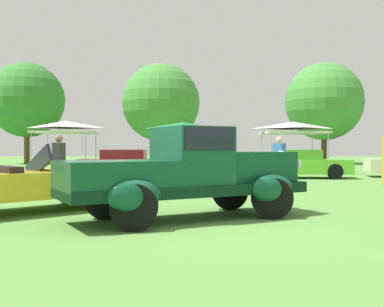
% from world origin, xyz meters
% --- Properties ---
extents(ground_plane, '(120.00, 120.00, 0.00)m').
position_xyz_m(ground_plane, '(0.00, 0.00, 0.00)').
color(ground_plane, '#568C3D').
extents(feature_pickup_truck, '(4.73, 3.39, 1.70)m').
position_xyz_m(feature_pickup_truck, '(-0.27, 0.39, 0.87)').
color(feature_pickup_truck, black).
rests_on(feature_pickup_truck, ground_plane).
extents(neighbor_convertible, '(4.44, 4.15, 1.40)m').
position_xyz_m(neighbor_convertible, '(-3.49, 1.51, 0.58)').
color(neighbor_convertible, yellow).
rests_on(neighbor_convertible, ground_plane).
extents(show_car_burgundy, '(4.31, 1.79, 1.22)m').
position_xyz_m(show_car_burgundy, '(-2.83, 12.44, 0.60)').
color(show_car_burgundy, maroon).
rests_on(show_car_burgundy, ground_plane).
extents(show_car_lime, '(4.03, 1.99, 1.22)m').
position_xyz_m(show_car_lime, '(4.76, 11.75, 0.60)').
color(show_car_lime, '#60C62D').
rests_on(show_car_lime, ground_plane).
extents(spectator_near_truck, '(0.44, 0.46, 1.69)m').
position_xyz_m(spectator_near_truck, '(2.95, 7.78, 0.91)').
color(spectator_near_truck, '#9E998E').
rests_on(spectator_near_truck, ground_plane).
extents(spectator_between_cars, '(0.30, 0.43, 1.69)m').
position_xyz_m(spectator_between_cars, '(-3.90, 5.17, 0.91)').
color(spectator_between_cars, '#283351').
rests_on(spectator_between_cars, ground_plane).
extents(canopy_tent_left_field, '(2.98, 2.98, 2.71)m').
position_xyz_m(canopy_tent_left_field, '(-6.52, 16.38, 2.42)').
color(canopy_tent_left_field, '#B7B7BC').
rests_on(canopy_tent_left_field, ground_plane).
extents(canopy_tent_center_field, '(3.25, 3.25, 2.71)m').
position_xyz_m(canopy_tent_center_field, '(-0.36, 17.54, 2.42)').
color(canopy_tent_center_field, '#B7B7BC').
rests_on(canopy_tent_center_field, ground_plane).
extents(canopy_tent_right_field, '(3.26, 3.26, 2.71)m').
position_xyz_m(canopy_tent_right_field, '(5.61, 17.08, 2.42)').
color(canopy_tent_right_field, '#B7B7BC').
rests_on(canopy_tent_right_field, ground_plane).
extents(treeline_far_left, '(6.00, 6.00, 8.12)m').
position_xyz_m(treeline_far_left, '(-12.91, 29.60, 5.11)').
color(treeline_far_left, brown).
rests_on(treeline_far_left, ground_plane).
extents(treeline_mid_left, '(6.53, 6.53, 8.34)m').
position_xyz_m(treeline_mid_left, '(-2.23, 31.20, 5.07)').
color(treeline_mid_left, '#47331E').
rests_on(treeline_mid_left, ground_plane).
extents(treeline_center, '(6.20, 6.20, 8.08)m').
position_xyz_m(treeline_center, '(10.91, 29.03, 4.97)').
color(treeline_center, '#47331E').
rests_on(treeline_center, ground_plane).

